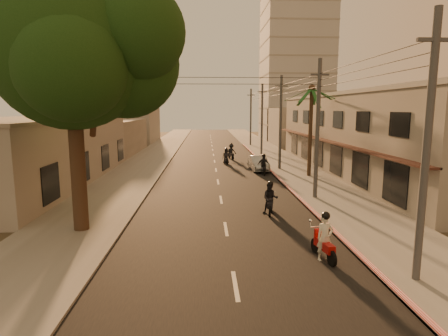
{
  "coord_description": "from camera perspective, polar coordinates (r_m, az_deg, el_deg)",
  "views": [
    {
      "loc": [
        -0.95,
        -15.74,
        5.89
      ],
      "look_at": [
        0.2,
        8.0,
        2.11
      ],
      "focal_mm": 30.0,
      "sensor_mm": 36.0,
      "label": 1
    }
  ],
  "objects": [
    {
      "name": "parked_car",
      "position": [
        36.1,
        5.24,
        0.73
      ],
      "size": [
        1.97,
        4.41,
        1.4
      ],
      "primitive_type": "imported",
      "rotation": [
        0.0,
        0.0,
        0.06
      ],
      "color": "#A3A7AC",
      "rests_on": "ground"
    },
    {
      "name": "palm_tree",
      "position": [
        33.0,
        13.22,
        10.99
      ],
      "size": [
        5.0,
        5.0,
        8.2
      ],
      "color": "black",
      "rests_on": "ground"
    },
    {
      "name": "utility_poles",
      "position": [
        36.45,
        8.68,
        9.95
      ],
      "size": [
        1.2,
        48.26,
        9.0
      ],
      "color": "#38383A",
      "rests_on": "ground"
    },
    {
      "name": "broadleaf_tree",
      "position": [
        18.93,
        -21.02,
        16.31
      ],
      "size": [
        9.6,
        8.7,
        12.1
      ],
      "color": "black",
      "rests_on": "ground"
    },
    {
      "name": "left_building",
      "position": [
        32.63,
        -26.31,
        2.31
      ],
      "size": [
        8.2,
        24.2,
        5.2
      ],
      "color": "gray",
      "rests_on": "ground"
    },
    {
      "name": "scooter_far_b",
      "position": [
        43.82,
        1.11,
        2.48
      ],
      "size": [
        1.48,
        1.94,
        1.94
      ],
      "rotation": [
        0.0,
        0.0,
        0.24
      ],
      "color": "black",
      "rests_on": "ground"
    },
    {
      "name": "shophouse_row",
      "position": [
        36.95,
        21.11,
        4.96
      ],
      "size": [
        8.8,
        34.2,
        7.3
      ],
      "color": "gray",
      "rests_on": "ground"
    },
    {
      "name": "curb_stripe",
      "position": [
        31.86,
        8.23,
        -1.53
      ],
      "size": [
        0.2,
        60.0,
        0.2
      ],
      "primitive_type": "cube",
      "color": "red",
      "rests_on": "ground"
    },
    {
      "name": "road",
      "position": [
        36.23,
        -1.23,
        -0.31
      ],
      "size": [
        10.0,
        140.0,
        0.02
      ],
      "primitive_type": "cube",
      "color": "black",
      "rests_on": "ground"
    },
    {
      "name": "ground",
      "position": [
        16.83,
        0.66,
        -11.45
      ],
      "size": [
        160.0,
        160.0,
        0.0
      ],
      "primitive_type": "plane",
      "color": "#383023",
      "rests_on": "ground"
    },
    {
      "name": "sidewalk_left",
      "position": [
        36.79,
        -12.98,
        -0.31
      ],
      "size": [
        5.0,
        140.0,
        0.12
      ],
      "primitive_type": "cube",
      "color": "slate",
      "rests_on": "ground"
    },
    {
      "name": "scooter_far_a",
      "position": [
        40.01,
        0.33,
        1.72
      ],
      "size": [
        0.91,
        1.8,
        1.77
      ],
      "rotation": [
        0.0,
        0.0,
        0.09
      ],
      "color": "black",
      "rests_on": "ground"
    },
    {
      "name": "scooter_red",
      "position": [
        15.35,
        15.07,
        -10.37
      ],
      "size": [
        0.89,
        1.99,
        1.97
      ],
      "rotation": [
        0.0,
        0.0,
        0.17
      ],
      "color": "black",
      "rests_on": "ground"
    },
    {
      "name": "sidewalk_right",
      "position": [
        37.18,
        10.41,
        -0.13
      ],
      "size": [
        5.0,
        140.0,
        0.12
      ],
      "primitive_type": "cube",
      "color": "slate",
      "rests_on": "ground"
    },
    {
      "name": "scooter_mid_a",
      "position": [
        21.25,
        7.07,
        -4.7
      ],
      "size": [
        1.14,
        1.92,
        1.91
      ],
      "rotation": [
        0.0,
        0.0,
        -0.2
      ],
      "color": "black",
      "rests_on": "ground"
    },
    {
      "name": "scooter_mid_b",
      "position": [
        33.8,
        6.03,
        0.41
      ],
      "size": [
        1.06,
        1.93,
        1.9
      ],
      "rotation": [
        0.0,
        0.0,
        0.01
      ],
      "color": "black",
      "rests_on": "ground"
    },
    {
      "name": "filler_left_near",
      "position": [
        51.55,
        -17.48,
        4.52
      ],
      "size": [
        8.0,
        14.0,
        4.4
      ],
      "primitive_type": "cube",
      "color": "gray",
      "rests_on": "ground"
    },
    {
      "name": "filler_right",
      "position": [
        62.62,
        11.12,
        6.22
      ],
      "size": [
        8.0,
        14.0,
        6.0
      ],
      "primitive_type": "cube",
      "color": "gray",
      "rests_on": "ground"
    },
    {
      "name": "filler_left_far",
      "position": [
        69.02,
        -13.76,
        6.79
      ],
      "size": [
        8.0,
        14.0,
        7.0
      ],
      "primitive_type": "cube",
      "color": "gray",
      "rests_on": "ground"
    },
    {
      "name": "distant_tower",
      "position": [
        74.16,
        10.85,
        15.16
      ],
      "size": [
        12.1,
        12.1,
        28.0
      ],
      "color": "#B7B5B2",
      "rests_on": "ground"
    }
  ]
}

